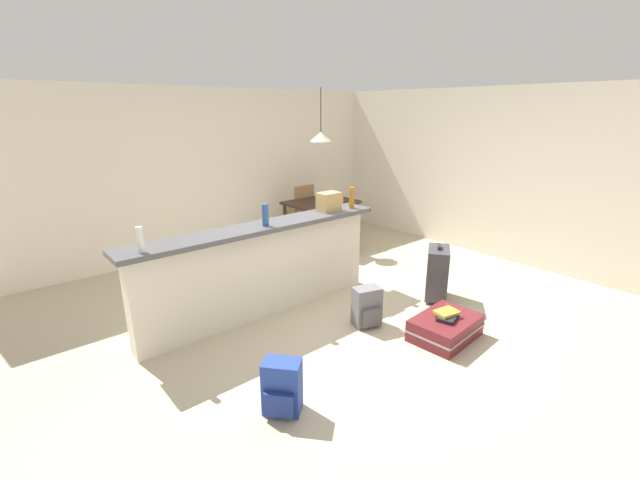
{
  "coord_description": "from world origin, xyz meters",
  "views": [
    {
      "loc": [
        -2.99,
        -3.06,
        2.18
      ],
      "look_at": [
        0.15,
        0.64,
        0.66
      ],
      "focal_mm": 23.54,
      "sensor_mm": 36.0,
      "label": 1
    }
  ],
  "objects_px": {
    "backpack_blue": "(282,388)",
    "suitcase_upright_charcoal": "(437,273)",
    "dining_chair_far_side": "(301,208)",
    "book_stack": "(447,315)",
    "dining_table": "(321,207)",
    "dining_chair_near_partition": "(339,222)",
    "bottle_blue": "(265,215)",
    "backpack_grey": "(367,307)",
    "bottle_white": "(140,240)",
    "pendant_lamp": "(321,137)",
    "suitcase_flat_maroon": "(445,327)",
    "bottle_amber": "(352,198)",
    "grocery_bag": "(329,202)"
  },
  "relations": [
    {
      "from": "dining_chair_near_partition",
      "to": "suitcase_flat_maroon",
      "type": "bearing_deg",
      "value": -109.91
    },
    {
      "from": "dining_chair_near_partition",
      "to": "dining_table",
      "type": "bearing_deg",
      "value": 80.58
    },
    {
      "from": "dining_table",
      "to": "suitcase_upright_charcoal",
      "type": "height_order",
      "value": "dining_table"
    },
    {
      "from": "bottle_white",
      "to": "bottle_blue",
      "type": "height_order",
      "value": "bottle_blue"
    },
    {
      "from": "book_stack",
      "to": "backpack_blue",
      "type": "bearing_deg",
      "value": 174.26
    },
    {
      "from": "backpack_blue",
      "to": "dining_chair_near_partition",
      "type": "bearing_deg",
      "value": 40.65
    },
    {
      "from": "grocery_bag",
      "to": "dining_table",
      "type": "xyz_separation_m",
      "value": [
        1.12,
        1.46,
        -0.48
      ]
    },
    {
      "from": "grocery_bag",
      "to": "suitcase_upright_charcoal",
      "type": "height_order",
      "value": "grocery_bag"
    },
    {
      "from": "bottle_amber",
      "to": "backpack_grey",
      "type": "xyz_separation_m",
      "value": [
        -0.61,
        -0.88,
        -0.94
      ]
    },
    {
      "from": "bottle_white",
      "to": "dining_chair_far_side",
      "type": "bearing_deg",
      "value": 32.59
    },
    {
      "from": "grocery_bag",
      "to": "dining_table",
      "type": "relative_size",
      "value": 0.24
    },
    {
      "from": "suitcase_upright_charcoal",
      "to": "suitcase_flat_maroon",
      "type": "bearing_deg",
      "value": -139.24
    },
    {
      "from": "pendant_lamp",
      "to": "suitcase_flat_maroon",
      "type": "xyz_separation_m",
      "value": [
        -1.0,
        -3.08,
        -1.66
      ]
    },
    {
      "from": "bottle_blue",
      "to": "pendant_lamp",
      "type": "height_order",
      "value": "pendant_lamp"
    },
    {
      "from": "bottle_white",
      "to": "book_stack",
      "type": "bearing_deg",
      "value": -33.43
    },
    {
      "from": "bottle_amber",
      "to": "backpack_blue",
      "type": "distance_m",
      "value": 2.65
    },
    {
      "from": "bottle_blue",
      "to": "dining_chair_far_side",
      "type": "height_order",
      "value": "bottle_blue"
    },
    {
      "from": "bottle_blue",
      "to": "backpack_grey",
      "type": "height_order",
      "value": "bottle_blue"
    },
    {
      "from": "backpack_blue",
      "to": "suitcase_upright_charcoal",
      "type": "distance_m",
      "value": 2.59
    },
    {
      "from": "grocery_bag",
      "to": "book_stack",
      "type": "distance_m",
      "value": 1.87
    },
    {
      "from": "dining_table",
      "to": "dining_chair_near_partition",
      "type": "bearing_deg",
      "value": -99.42
    },
    {
      "from": "suitcase_upright_charcoal",
      "to": "book_stack",
      "type": "distance_m",
      "value": 0.94
    },
    {
      "from": "pendant_lamp",
      "to": "book_stack",
      "type": "relative_size",
      "value": 2.94
    },
    {
      "from": "dining_chair_near_partition",
      "to": "suitcase_flat_maroon",
      "type": "distance_m",
      "value": 2.76
    },
    {
      "from": "bottle_blue",
      "to": "pendant_lamp",
      "type": "distance_m",
      "value": 2.64
    },
    {
      "from": "suitcase_flat_maroon",
      "to": "backpack_blue",
      "type": "relative_size",
      "value": 2.02
    },
    {
      "from": "bottle_white",
      "to": "bottle_blue",
      "type": "relative_size",
      "value": 0.96
    },
    {
      "from": "dining_chair_far_side",
      "to": "book_stack",
      "type": "distance_m",
      "value": 3.85
    },
    {
      "from": "bottle_white",
      "to": "suitcase_upright_charcoal",
      "type": "distance_m",
      "value": 3.26
    },
    {
      "from": "grocery_bag",
      "to": "backpack_grey",
      "type": "distance_m",
      "value": 1.37
    },
    {
      "from": "bottle_blue",
      "to": "dining_chair_far_side",
      "type": "bearing_deg",
      "value": 45.26
    },
    {
      "from": "bottle_amber",
      "to": "dining_table",
      "type": "bearing_deg",
      "value": 61.99
    },
    {
      "from": "dining_chair_far_side",
      "to": "pendant_lamp",
      "type": "height_order",
      "value": "pendant_lamp"
    },
    {
      "from": "book_stack",
      "to": "dining_chair_near_partition",
      "type": "bearing_deg",
      "value": 70.03
    },
    {
      "from": "dining_table",
      "to": "backpack_grey",
      "type": "bearing_deg",
      "value": -120.56
    },
    {
      "from": "backpack_blue",
      "to": "backpack_grey",
      "type": "height_order",
      "value": "same"
    },
    {
      "from": "dining_table",
      "to": "suitcase_flat_maroon",
      "type": "xyz_separation_m",
      "value": [
        -1.02,
        -3.1,
        -0.54
      ]
    },
    {
      "from": "dining_table",
      "to": "grocery_bag",
      "type": "bearing_deg",
      "value": -127.57
    },
    {
      "from": "dining_chair_far_side",
      "to": "backpack_grey",
      "type": "relative_size",
      "value": 2.21
    },
    {
      "from": "bottle_amber",
      "to": "book_stack",
      "type": "xyz_separation_m",
      "value": [
        -0.21,
        -1.57,
        -0.89
      ]
    },
    {
      "from": "bottle_blue",
      "to": "grocery_bag",
      "type": "distance_m",
      "value": 0.96
    },
    {
      "from": "suitcase_upright_charcoal",
      "to": "backpack_grey",
      "type": "relative_size",
      "value": 1.6
    },
    {
      "from": "suitcase_upright_charcoal",
      "to": "grocery_bag",
      "type": "bearing_deg",
      "value": 127.62
    },
    {
      "from": "bottle_blue",
      "to": "grocery_bag",
      "type": "xyz_separation_m",
      "value": [
        0.95,
        0.09,
        -0.01
      ]
    },
    {
      "from": "dining_chair_far_side",
      "to": "grocery_bag",
      "type": "bearing_deg",
      "value": -119.49
    },
    {
      "from": "suitcase_flat_maroon",
      "to": "bottle_blue",
      "type": "bearing_deg",
      "value": 124.22
    },
    {
      "from": "grocery_bag",
      "to": "book_stack",
      "type": "bearing_deg",
      "value": -86.71
    },
    {
      "from": "dining_table",
      "to": "suitcase_flat_maroon",
      "type": "relative_size",
      "value": 1.3
    },
    {
      "from": "bottle_white",
      "to": "pendant_lamp",
      "type": "xyz_separation_m",
      "value": [
        3.32,
        1.56,
        0.64
      ]
    },
    {
      "from": "bottle_white",
      "to": "book_stack",
      "type": "distance_m",
      "value": 2.92
    }
  ]
}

